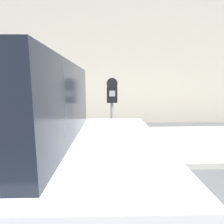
{
  "coord_description": "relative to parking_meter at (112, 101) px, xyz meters",
  "views": [
    {
      "loc": [
        -0.06,
        -2.12,
        1.54
      ],
      "look_at": [
        0.08,
        1.18,
        1.02
      ],
      "focal_mm": 28.0,
      "sensor_mm": 36.0,
      "label": 1
    }
  ],
  "objects": [
    {
      "name": "building_facade",
      "position": [
        -0.08,
        3.74,
        1.17
      ],
      "size": [
        24.0,
        0.3,
        4.79
      ],
      "color": "beige",
      "rests_on": "ground_plane"
    },
    {
      "name": "ground_plane",
      "position": [
        -0.08,
        -1.18,
        -1.22
      ],
      "size": [
        60.0,
        60.0,
        0.0
      ],
      "primitive_type": "plane",
      "color": "#515154"
    },
    {
      "name": "parking_meter",
      "position": [
        0.0,
        0.0,
        0.0
      ],
      "size": [
        0.2,
        0.13,
        1.55
      ],
      "color": "gray",
      "rests_on": "sidewalk"
    },
    {
      "name": "sidewalk",
      "position": [
        -0.08,
        1.02,
        -1.16
      ],
      "size": [
        24.0,
        2.8,
        0.11
      ],
      "color": "#BCB7AD",
      "rests_on": "ground_plane"
    }
  ]
}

